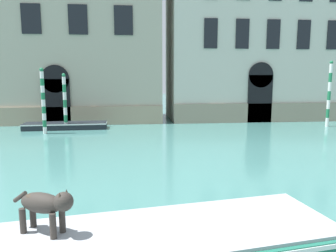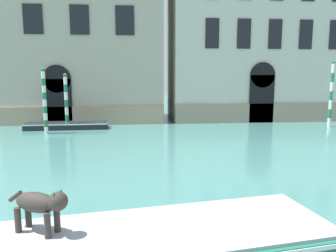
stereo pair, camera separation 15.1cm
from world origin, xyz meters
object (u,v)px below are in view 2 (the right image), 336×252
boat_moored_near_palazzo (67,125)px  mooring_pole_1 (66,102)px  dog_on_deck (41,204)px  mooring_pole_2 (331,94)px  boat_foreground (123,252)px  mooring_pole_0 (45,101)px

boat_moored_near_palazzo → mooring_pole_1: mooring_pole_1 is taller
dog_on_deck → mooring_pole_2: mooring_pole_2 is taller
mooring_pole_1 → mooring_pole_2: mooring_pole_2 is taller
boat_foreground → mooring_pole_0: bearing=100.8°
boat_foreground → boat_moored_near_palazzo: 16.62m
dog_on_deck → mooring_pole_0: bearing=129.5°
boat_foreground → mooring_pole_1: bearing=96.1°
boat_moored_near_palazzo → mooring_pole_2: mooring_pole_2 is taller
dog_on_deck → mooring_pole_0: (-3.73, 14.29, 0.67)m
dog_on_deck → mooring_pole_2: bearing=71.3°
boat_moored_near_palazzo → mooring_pole_2: (17.26, -0.83, 1.97)m
dog_on_deck → mooring_pole_1: (-2.76, 15.55, 0.52)m
mooring_pole_0 → mooring_pole_2: 18.15m
mooring_pole_1 → mooring_pole_2: bearing=-1.5°
dog_on_deck → mooring_pole_1: size_ratio=0.31×
dog_on_deck → mooring_pole_2: 20.89m
dog_on_deck → mooring_pole_1: bearing=125.0°
dog_on_deck → mooring_pole_2: (14.40, 15.11, 0.93)m
boat_moored_near_palazzo → mooring_pole_2: 17.39m
boat_moored_near_palazzo → mooring_pole_0: 2.53m
boat_foreground → dog_on_deck: (-1.36, 0.14, 0.87)m
mooring_pole_0 → mooring_pole_2: (18.13, 0.82, 0.26)m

